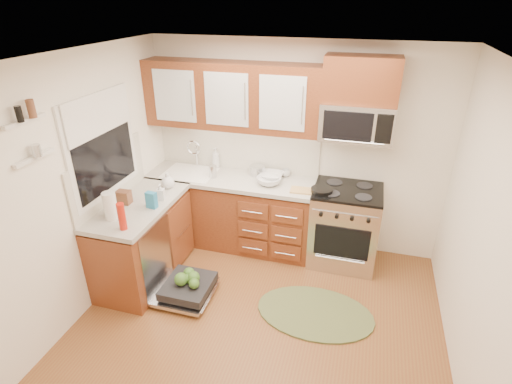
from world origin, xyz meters
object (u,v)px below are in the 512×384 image
(upper_cabinets, at_px, (232,96))
(paper_towel_roll, at_px, (110,206))
(dishwasher, at_px, (185,288))
(sink, at_px, (191,182))
(stock_pot, at_px, (257,170))
(cutting_board, at_px, (302,190))
(bowl_b, at_px, (269,181))
(bowl_a, at_px, (272,175))
(microwave, at_px, (357,122))
(cup, at_px, (286,173))
(rug, at_px, (315,313))
(skillet, at_px, (322,190))
(range, at_px, (344,226))

(upper_cabinets, height_order, paper_towel_roll, upper_cabinets)
(dishwasher, relative_size, paper_towel_roll, 2.50)
(sink, height_order, paper_towel_roll, paper_towel_roll)
(dishwasher, distance_m, stock_pot, 1.63)
(upper_cabinets, bearing_deg, cutting_board, -16.99)
(bowl_b, bearing_deg, upper_cabinets, 158.21)
(bowl_a, bearing_deg, microwave, -0.14)
(dishwasher, height_order, bowl_b, bowl_b)
(bowl_b, bearing_deg, stock_pot, 132.19)
(sink, relative_size, paper_towel_roll, 2.21)
(paper_towel_roll, bearing_deg, sink, 77.67)
(upper_cabinets, relative_size, cup, 18.37)
(microwave, xyz_separation_m, rug, (-0.16, -1.13, -1.69))
(paper_towel_roll, distance_m, bowl_a, 1.88)
(stock_pot, height_order, bowl_a, stock_pot)
(upper_cabinets, xyz_separation_m, stock_pot, (0.30, 0.03, -0.89))
(cutting_board, distance_m, bowl_b, 0.41)
(rug, xyz_separation_m, bowl_a, (-0.75, 1.13, 0.95))
(sink, bearing_deg, cup, 11.18)
(skillet, height_order, paper_towel_roll, paper_towel_roll)
(stock_pot, distance_m, cutting_board, 0.68)
(range, bearing_deg, sink, -179.70)
(sink, distance_m, rug, 2.18)
(microwave, height_order, cutting_board, microwave)
(range, bearing_deg, cup, 163.98)
(bowl_a, distance_m, bowl_b, 0.18)
(upper_cabinets, bearing_deg, stock_pot, 4.82)
(bowl_b, bearing_deg, bowl_a, 93.96)
(skillet, bearing_deg, cutting_board, 176.80)
(cutting_board, height_order, bowl_a, bowl_a)
(range, xyz_separation_m, bowl_b, (-0.90, -0.05, 0.49))
(range, relative_size, sink, 1.53)
(upper_cabinets, height_order, skillet, upper_cabinets)
(bowl_a, xyz_separation_m, cup, (0.15, 0.10, 0.01))
(upper_cabinets, distance_m, cutting_board, 1.33)
(dishwasher, distance_m, bowl_a, 1.64)
(rug, xyz_separation_m, skillet, (-0.12, 0.87, 0.96))
(range, distance_m, skillet, 0.59)
(cutting_board, relative_size, paper_towel_roll, 0.94)
(skillet, bearing_deg, upper_cabinets, 165.60)
(sink, relative_size, bowl_b, 2.16)
(sink, xyz_separation_m, rug, (1.77, -1.00, -0.79))
(paper_towel_roll, distance_m, bowl_b, 1.76)
(bowl_a, bearing_deg, skillet, -22.66)
(skillet, xyz_separation_m, bowl_b, (-0.62, 0.09, -0.00))
(sink, distance_m, paper_towel_roll, 1.29)
(rug, bearing_deg, skillet, 97.66)
(rug, bearing_deg, paper_towel_roll, -173.51)
(upper_cabinets, height_order, rug, upper_cabinets)
(rug, distance_m, cup, 1.67)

